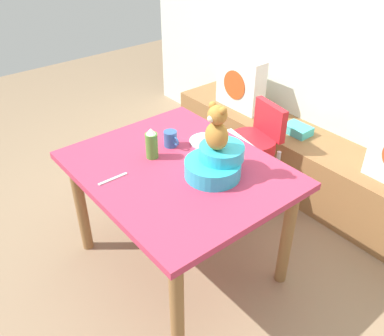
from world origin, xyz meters
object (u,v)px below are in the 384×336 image
Objects in this scene: highchair at (253,142)px; coffee_mug at (171,139)px; infant_seat_teal at (216,163)px; ketchup_bottle at (152,144)px; dinner_plate_near at (206,141)px; teddy_bear at (217,128)px; pillow_floral_left at (241,83)px; dining_table at (178,182)px; book_stack at (298,130)px.

highchair is 0.74m from coffee_mug.
highchair is at bearing 117.35° from infant_seat_teal.
ketchup_bottle reaches higher than coffee_mug.
ketchup_bottle is at bearing -155.26° from infant_seat_teal.
highchair is 3.95× the size of dinner_plate_near.
teddy_bear is 0.45m from coffee_mug.
pillow_floral_left is 1.42m from dining_table.
highchair is (-0.04, -0.44, 0.03)m from book_stack.
teddy_bear is at bearing -62.67° from highchair.
teddy_bear is 1.35× the size of ketchup_bottle.
highchair is at bearing -36.21° from pillow_floral_left.
infant_seat_teal is at bearing 24.74° from ketchup_bottle.
book_stack is at bearing 91.24° from dinner_plate_near.
dining_table is 4.73× the size of teddy_bear.
book_stack is 0.25× the size of highchair.
teddy_bear is 2.08× the size of coffee_mug.
dinner_plate_near is at bearing -55.49° from pillow_floral_left.
dining_table is 3.58× the size of infant_seat_teal.
teddy_bear is 0.44m from dinner_plate_near.
pillow_floral_left is at bearing 124.51° from dinner_plate_near.
teddy_bear is at bearing -74.52° from book_stack.
teddy_bear is at bearing 31.52° from dining_table.
coffee_mug is at bearing -92.71° from highchair.
pillow_floral_left is 0.72m from highchair.
coffee_mug reaches higher than book_stack.
dining_table is 0.26m from ketchup_bottle.
highchair reaches higher than dinner_plate_near.
pillow_floral_left is at bearing 129.92° from teddy_bear.
ketchup_bottle is (-0.04, -1.29, 0.33)m from book_stack.
infant_seat_teal is 0.35m from dinner_plate_near.
dinner_plate_near reaches higher than dining_table.
pillow_floral_left is 1.40m from ketchup_bottle.
highchair reaches higher than book_stack.
teddy_bear reaches higher than highchair.
coffee_mug is 0.22m from dinner_plate_near.
ketchup_bottle reaches higher than infant_seat_teal.
teddy_bear reaches higher than pillow_floral_left.
pillow_floral_left reaches higher than book_stack.
pillow_floral_left is 1.76× the size of teddy_bear.
teddy_bear is 1.25× the size of dinner_plate_near.
pillow_floral_left is at bearing 114.19° from ketchup_bottle.
infant_seat_teal is (0.92, -1.10, 0.13)m from pillow_floral_left.
ketchup_bottle is 0.92× the size of dinner_plate_near.
dining_table reaches higher than book_stack.
dinner_plate_near is at bearing 79.65° from ketchup_bottle.
book_stack is at bearing 95.97° from dining_table.
dinner_plate_near is (0.06, 0.35, -0.08)m from ketchup_bottle.
coffee_mug reaches higher than dining_table.
pillow_floral_left is 1.44m from infant_seat_teal.
highchair is 0.90m from ketchup_bottle.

